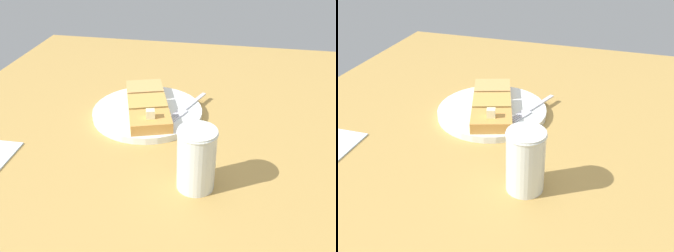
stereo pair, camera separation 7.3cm
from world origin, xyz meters
TOP-DOWN VIEW (x-y plane):
  - table_surface at (0.00, 0.00)cm, footprint 118.13×118.13cm
  - plate at (6.48, 10.94)cm, footprint 24.84×24.84cm
  - toast_slice_left at (-0.89, 8.53)cm, footprint 9.35×10.37cm
  - toast_slice_middle at (6.48, 10.94)cm, footprint 9.35×10.37cm
  - toast_slice_right at (13.84, 13.35)cm, footprint 9.35×10.37cm
  - butter_pat_primary at (-1.22, 8.42)cm, footprint 2.02×2.14cm
  - fork at (8.14, 2.38)cm, footprint 15.39×7.28cm
  - syrup_jar at (-16.32, -2.83)cm, footprint 6.70×6.70cm

SIDE VIEW (x-z plane):
  - table_surface at x=0.00cm, z-range 0.00..2.04cm
  - plate at x=6.48cm, z-range 2.17..3.68cm
  - fork at x=8.14cm, z-range 3.56..3.92cm
  - toast_slice_left at x=-0.89cm, z-range 3.56..5.91cm
  - toast_slice_middle at x=6.48cm, z-range 3.56..5.91cm
  - toast_slice_right at x=13.84cm, z-range 3.56..5.91cm
  - butter_pat_primary at x=-1.22cm, z-range 5.91..7.69cm
  - syrup_jar at x=-16.32cm, z-range 1.48..12.66cm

